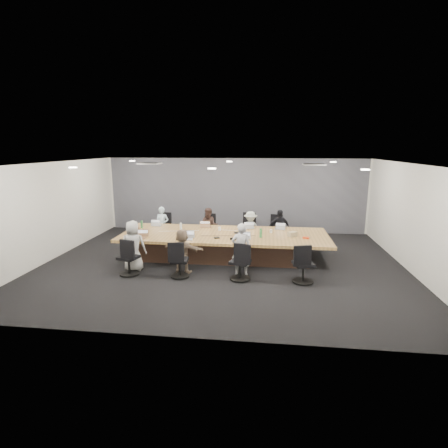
# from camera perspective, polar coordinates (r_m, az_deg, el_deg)

# --- Properties ---
(floor) EXTENTS (10.00, 8.00, 0.00)m
(floor) POSITION_cam_1_polar(r_m,az_deg,el_deg) (9.97, -0.28, -6.40)
(floor) COLOR black
(floor) RESTS_ON ground
(ceiling) EXTENTS (10.00, 8.00, 0.00)m
(ceiling) POSITION_cam_1_polar(r_m,az_deg,el_deg) (9.44, -0.29, 9.90)
(ceiling) COLOR white
(ceiling) RESTS_ON wall_back
(wall_back) EXTENTS (10.00, 0.00, 2.80)m
(wall_back) POSITION_cam_1_polar(r_m,az_deg,el_deg) (13.53, 1.83, 4.75)
(wall_back) COLOR silver
(wall_back) RESTS_ON ground
(wall_front) EXTENTS (10.00, 0.00, 2.80)m
(wall_front) POSITION_cam_1_polar(r_m,az_deg,el_deg) (5.78, -5.25, -6.06)
(wall_front) COLOR silver
(wall_front) RESTS_ON ground
(wall_left) EXTENTS (0.00, 8.00, 2.80)m
(wall_left) POSITION_cam_1_polar(r_m,az_deg,el_deg) (11.36, -26.20, 1.94)
(wall_left) COLOR silver
(wall_left) RESTS_ON ground
(wall_right) EXTENTS (0.00, 8.00, 2.80)m
(wall_right) POSITION_cam_1_polar(r_m,az_deg,el_deg) (10.27, 28.60, 0.70)
(wall_right) COLOR silver
(wall_right) RESTS_ON ground
(curtain) EXTENTS (9.80, 0.04, 2.80)m
(curtain) POSITION_cam_1_polar(r_m,az_deg,el_deg) (13.45, 1.80, 4.70)
(curtain) COLOR slate
(curtain) RESTS_ON ground
(conference_table) EXTENTS (6.00, 2.20, 0.74)m
(conference_table) POSITION_cam_1_polar(r_m,az_deg,el_deg) (10.32, 0.07, -3.40)
(conference_table) COLOR #422A20
(conference_table) RESTS_ON ground
(chair_0) EXTENTS (0.55, 0.55, 0.73)m
(chair_0) POSITION_cam_1_polar(r_m,az_deg,el_deg) (12.40, -9.55, -1.01)
(chair_0) COLOR black
(chair_0) RESTS_ON ground
(chair_1) EXTENTS (0.60, 0.60, 0.74)m
(chair_1) POSITION_cam_1_polar(r_m,az_deg,el_deg) (12.05, -2.13, -1.23)
(chair_1) COLOR black
(chair_1) RESTS_ON ground
(chair_2) EXTENTS (0.70, 0.70, 0.84)m
(chair_2) POSITION_cam_1_polar(r_m,az_deg,el_deg) (11.90, 4.39, -1.18)
(chair_2) COLOR black
(chair_2) RESTS_ON ground
(chair_3) EXTENTS (0.65, 0.65, 0.76)m
(chair_3) POSITION_cam_1_polar(r_m,az_deg,el_deg) (11.91, 8.86, -1.48)
(chair_3) COLOR black
(chair_3) RESTS_ON ground
(chair_4) EXTENTS (0.66, 0.66, 0.78)m
(chair_4) POSITION_cam_1_polar(r_m,az_deg,el_deg) (9.30, -15.28, -5.75)
(chair_4) COLOR black
(chair_4) RESTS_ON ground
(chair_5) EXTENTS (0.55, 0.55, 0.74)m
(chair_5) POSITION_cam_1_polar(r_m,az_deg,el_deg) (8.90, -7.27, -6.36)
(chair_5) COLOR black
(chair_5) RESTS_ON ground
(chair_6) EXTENTS (0.65, 0.65, 0.78)m
(chair_6) POSITION_cam_1_polar(r_m,az_deg,el_deg) (8.66, 2.64, -6.68)
(chair_6) COLOR black
(chair_6) RESTS_ON ground
(chair_7) EXTENTS (0.66, 0.66, 0.79)m
(chair_7) POSITION_cam_1_polar(r_m,az_deg,el_deg) (8.69, 12.84, -6.88)
(chair_7) COLOR black
(chair_7) RESTS_ON ground
(person_0) EXTENTS (0.47, 0.31, 1.25)m
(person_0) POSITION_cam_1_polar(r_m,az_deg,el_deg) (12.01, -10.06, -0.19)
(person_0) COLOR silver
(person_0) RESTS_ON ground
(laptop_0) EXTENTS (0.31, 0.22, 0.02)m
(laptop_0) POSITION_cam_1_polar(r_m,az_deg,el_deg) (11.47, -10.87, -0.20)
(laptop_0) COLOR #B2B2B7
(laptop_0) RESTS_ON conference_table
(person_1) EXTENTS (0.65, 0.53, 1.25)m
(person_1) POSITION_cam_1_polar(r_m,az_deg,el_deg) (11.65, -2.41, -0.41)
(person_1) COLOR #392723
(person_1) RESTS_ON ground
(laptop_1) EXTENTS (0.35, 0.26, 0.02)m
(laptop_1) POSITION_cam_1_polar(r_m,az_deg,el_deg) (11.09, -2.87, -0.42)
(laptop_1) COLOR #8C6647
(laptop_1) RESTS_ON conference_table
(person_2) EXTENTS (0.80, 0.52, 1.17)m
(person_2) POSITION_cam_1_polar(r_m,az_deg,el_deg) (11.52, 4.32, -0.80)
(person_2) COLOR #99A09B
(person_2) RESTS_ON ground
(laptop_2) EXTENTS (0.31, 0.23, 0.02)m
(laptop_2) POSITION_cam_1_polar(r_m,az_deg,el_deg) (10.95, 4.21, -0.61)
(laptop_2) COLOR #B2B2B7
(laptop_2) RESTS_ON conference_table
(person_3) EXTENTS (0.79, 0.48, 1.25)m
(person_3) POSITION_cam_1_polar(r_m,az_deg,el_deg) (11.51, 8.96, -0.71)
(person_3) COLOR black
(person_3) RESTS_ON ground
(laptop_3) EXTENTS (0.31, 0.23, 0.02)m
(laptop_3) POSITION_cam_1_polar(r_m,az_deg,el_deg) (10.95, 9.08, -0.74)
(laptop_3) COLOR #B2B2B7
(laptop_3) RESTS_ON conference_table
(person_4) EXTENTS (0.71, 0.51, 1.35)m
(person_4) POSITION_cam_1_polar(r_m,az_deg,el_deg) (9.52, -14.60, -3.47)
(person_4) COLOR #A5A6A5
(person_4) RESTS_ON ground
(laptop_4) EXTENTS (0.34, 0.26, 0.02)m
(laptop_4) POSITION_cam_1_polar(r_m,az_deg,el_deg) (10.00, -13.49, -2.21)
(laptop_4) COLOR #8C6647
(laptop_4) RESTS_ON conference_table
(person_5) EXTENTS (1.13, 0.55, 1.17)m
(person_5) POSITION_cam_1_polar(r_m,az_deg,el_deg) (9.15, -6.78, -4.38)
(person_5) COLOR brown
(person_5) RESTS_ON ground
(laptop_5) EXTENTS (0.33, 0.25, 0.02)m
(laptop_5) POSITION_cam_1_polar(r_m,az_deg,el_deg) (9.62, -6.04, -2.51)
(laptop_5) COLOR #B2B2B7
(laptop_5) RESTS_ON conference_table
(person_6) EXTENTS (0.50, 0.33, 1.37)m
(person_6) POSITION_cam_1_polar(r_m,az_deg,el_deg) (8.90, 2.83, -4.15)
(person_6) COLOR #B2B1B6
(person_6) RESTS_ON ground
(laptop_6) EXTENTS (0.38, 0.30, 0.02)m
(laptop_6) POSITION_cam_1_polar(r_m,az_deg,el_deg) (9.41, 3.07, -2.81)
(laptop_6) COLOR #B2B2B7
(laptop_6) RESTS_ON conference_table
(bottle_green_left) EXTENTS (0.09, 0.09, 0.24)m
(bottle_green_left) POSITION_cam_1_polar(r_m,az_deg,el_deg) (11.19, -13.29, -0.06)
(bottle_green_left) COLOR #2C733A
(bottle_green_left) RESTS_ON conference_table
(bottle_green_right) EXTENTS (0.08, 0.08, 0.26)m
(bottle_green_right) POSITION_cam_1_polar(r_m,az_deg,el_deg) (9.82, 6.02, -1.48)
(bottle_green_right) COLOR #2C733A
(bottle_green_right) RESTS_ON conference_table
(bottle_clear) EXTENTS (0.09, 0.09, 0.23)m
(bottle_clear) POSITION_cam_1_polar(r_m,az_deg,el_deg) (10.67, -7.06, -0.43)
(bottle_clear) COLOR silver
(bottle_clear) RESTS_ON conference_table
(cup_white_far) EXTENTS (0.09, 0.09, 0.11)m
(cup_white_far) POSITION_cam_1_polar(r_m,az_deg,el_deg) (10.60, -0.74, -0.78)
(cup_white_far) COLOR white
(cup_white_far) RESTS_ON conference_table
(cup_white_near) EXTENTS (0.10, 0.10, 0.09)m
(cup_white_near) POSITION_cam_1_polar(r_m,az_deg,el_deg) (10.41, 7.70, -1.18)
(cup_white_near) COLOR white
(cup_white_near) RESTS_ON conference_table
(mug_brown) EXTENTS (0.10, 0.10, 0.12)m
(mug_brown) POSITION_cam_1_polar(r_m,az_deg,el_deg) (10.86, -13.94, -0.78)
(mug_brown) COLOR brown
(mug_brown) RESTS_ON conference_table
(mic_left) EXTENTS (0.17, 0.14, 0.03)m
(mic_left) POSITION_cam_1_polar(r_m,az_deg,el_deg) (9.72, -1.20, -2.25)
(mic_left) COLOR black
(mic_left) RESTS_ON conference_table
(mic_right) EXTENTS (0.17, 0.13, 0.03)m
(mic_right) POSITION_cam_1_polar(r_m,az_deg,el_deg) (10.28, 2.11, -1.43)
(mic_right) COLOR black
(mic_right) RESTS_ON conference_table
(stapler) EXTENTS (0.17, 0.07, 0.06)m
(stapler) POSITION_cam_1_polar(r_m,az_deg,el_deg) (9.55, 1.48, -2.42)
(stapler) COLOR black
(stapler) RESTS_ON conference_table
(canvas_bag) EXTENTS (0.29, 0.27, 0.13)m
(canvas_bag) POSITION_cam_1_polar(r_m,az_deg,el_deg) (10.08, 11.09, -1.65)
(canvas_bag) COLOR tan
(canvas_bag) RESTS_ON conference_table
(snack_packet) EXTENTS (0.20, 0.16, 0.04)m
(snack_packet) POSITION_cam_1_polar(r_m,az_deg,el_deg) (9.96, 13.24, -2.20)
(snack_packet) COLOR red
(snack_packet) RESTS_ON conference_table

